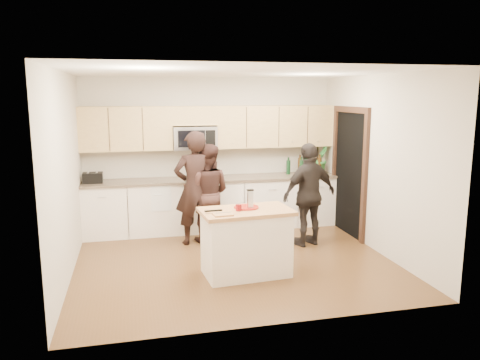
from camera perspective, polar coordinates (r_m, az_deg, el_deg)
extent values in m
plane|color=#52351C|center=(6.96, -0.74, -9.77)|extent=(4.50, 4.50, 0.00)
cube|color=#BCB2A0|center=(8.56, -3.65, 3.33)|extent=(4.50, 0.02, 2.70)
cube|color=#BCB2A0|center=(4.72, 4.46, -2.47)|extent=(4.50, 0.02, 2.70)
cube|color=#BCB2A0|center=(6.52, -20.45, 0.48)|extent=(0.02, 4.00, 2.70)
cube|color=#BCB2A0|center=(7.43, 16.44, 1.84)|extent=(0.02, 4.00, 2.70)
cube|color=white|center=(6.54, -0.80, 13.03)|extent=(4.50, 4.00, 0.02)
cube|color=white|center=(8.42, -3.23, -3.01)|extent=(4.50, 0.62, 0.90)
cube|color=brown|center=(8.32, -3.25, 0.13)|extent=(4.50, 0.66, 0.04)
cube|color=tan|center=(8.24, -13.72, 6.10)|extent=(1.55, 0.33, 0.75)
cube|color=tan|center=(8.63, 4.20, 6.54)|extent=(2.17, 0.33, 0.75)
cube|color=tan|center=(8.30, -5.65, 7.82)|extent=(0.78, 0.33, 0.33)
cube|color=silver|center=(8.29, -5.57, 5.15)|extent=(0.76, 0.40, 0.40)
cube|color=black|center=(8.08, -5.94, 5.01)|extent=(0.47, 0.01, 0.29)
cube|color=black|center=(8.13, -3.61, 5.08)|extent=(0.17, 0.01, 0.29)
cube|color=black|center=(8.25, 13.20, 0.70)|extent=(0.02, 1.05, 2.10)
cube|color=black|center=(7.74, 14.96, 0.00)|extent=(0.06, 0.10, 2.10)
cube|color=black|center=(8.76, 11.44, 1.32)|extent=(0.06, 0.10, 2.10)
cube|color=black|center=(8.14, 13.41, 8.35)|extent=(0.06, 1.25, 0.10)
cube|color=black|center=(9.08, 8.61, 3.19)|extent=(0.30, 0.03, 0.38)
cube|color=#C3A98B|center=(9.07, 8.65, 3.18)|extent=(0.24, 0.00, 0.32)
cube|color=white|center=(7.95, -9.61, -2.09)|extent=(0.34, 0.01, 0.48)
cube|color=white|center=(8.20, -9.79, -0.05)|extent=(0.34, 0.60, 0.01)
cube|color=white|center=(6.32, 0.75, -7.81)|extent=(1.15, 0.73, 0.85)
cube|color=#B67B4C|center=(6.19, 0.76, -3.85)|extent=(1.25, 0.79, 0.05)
cylinder|color=#9B150E|center=(6.28, 0.78, -3.34)|extent=(0.33, 0.33, 0.02)
cube|color=silver|center=(6.21, 1.25, -2.34)|extent=(0.07, 0.06, 0.23)
cube|color=black|center=(6.19, 1.25, -1.22)|extent=(0.08, 0.07, 0.02)
cylinder|color=maroon|center=(6.11, -0.17, -3.39)|extent=(0.08, 0.08, 0.09)
cube|color=#B67B4C|center=(5.91, -2.11, -4.21)|extent=(0.26, 0.21, 0.02)
cube|color=black|center=(6.02, -3.26, -3.75)|extent=(0.23, 0.05, 0.02)
cube|color=silver|center=(5.95, -1.98, -3.99)|extent=(0.21, 0.04, 0.01)
cube|color=black|center=(8.19, -17.51, 0.26)|extent=(0.32, 0.22, 0.17)
cube|color=silver|center=(8.19, -18.03, 0.86)|extent=(0.03, 0.16, 0.00)
cube|color=silver|center=(8.18, -17.05, 0.90)|extent=(0.03, 0.16, 0.00)
cylinder|color=black|center=(8.71, 5.91, 1.75)|extent=(0.08, 0.08, 0.32)
cylinder|color=#38210A|center=(8.87, 7.31, 1.96)|extent=(0.07, 0.07, 0.35)
cylinder|color=tan|center=(8.77, 8.28, 1.64)|extent=(0.07, 0.07, 0.28)
cylinder|color=black|center=(8.78, 7.99, 1.99)|extent=(0.08, 0.08, 0.38)
cylinder|color=#38210A|center=(8.79, 9.66, 1.90)|extent=(0.07, 0.07, 0.37)
cylinder|color=tan|center=(8.93, 10.06, 1.95)|extent=(0.08, 0.08, 0.35)
cylinder|color=black|center=(8.64, 7.49, 1.71)|extent=(0.07, 0.07, 0.34)
imported|color=#2F7733|center=(8.89, 9.82, 2.53)|extent=(0.37, 0.38, 0.53)
imported|color=black|center=(7.54, -5.55, -0.99)|extent=(0.72, 0.52, 1.84)
imported|color=black|center=(7.67, -4.07, -1.60)|extent=(0.95, 0.84, 1.62)
imported|color=black|center=(7.52, 8.45, -1.79)|extent=(1.04, 0.65, 1.65)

